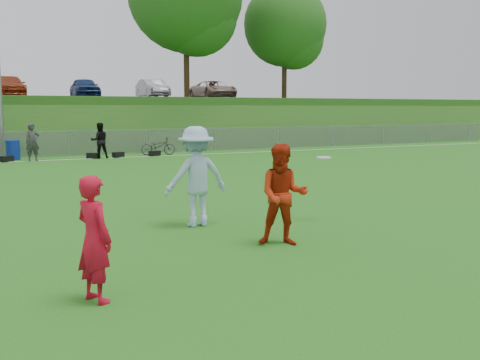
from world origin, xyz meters
TOP-DOWN VIEW (x-y plane):
  - ground at (0.00, 0.00)m, footprint 120.00×120.00m
  - sideline_far at (0.00, 18.00)m, footprint 60.00×0.10m
  - fence at (0.00, 20.00)m, footprint 58.00×0.06m
  - berm at (0.00, 31.00)m, footprint 120.00×18.00m
  - parking_lot at (0.00, 33.00)m, footprint 120.00×12.00m
  - tree_green_near at (8.16, 24.42)m, footprint 7.14×7.14m
  - tree_green_far at (16.16, 25.92)m, footprint 5.88×5.88m
  - car_row at (-1.17, 32.00)m, footprint 32.04×5.18m
  - spectator_row at (-2.93, 18.00)m, footprint 7.63×0.72m
  - gear_bags at (0.98, 18.10)m, footprint 7.40×0.58m
  - player_red_left at (-2.70, -1.23)m, footprint 0.57×0.68m
  - player_red_center at (0.78, 0.15)m, footprint 1.08×1.00m
  - player_blue at (-0.02, 2.24)m, footprint 1.33×0.79m
  - frisbee at (2.61, 1.58)m, footprint 0.31×0.31m
  - recycling_bin at (-2.58, 19.00)m, footprint 0.75×0.75m
  - bicycle at (4.22, 18.58)m, footprint 1.81×0.87m

SIDE VIEW (x-z plane):
  - ground at x=0.00m, z-range 0.00..0.00m
  - sideline_far at x=0.00m, z-range 0.00..0.01m
  - gear_bags at x=0.98m, z-range 0.00..0.26m
  - bicycle at x=4.22m, z-range 0.00..0.91m
  - recycling_bin at x=-2.58m, z-range 0.00..0.91m
  - fence at x=0.00m, z-range 0.00..1.30m
  - player_red_left at x=-2.70m, z-range 0.00..1.58m
  - spectator_row at x=-2.93m, z-range 0.00..1.69m
  - player_red_center at x=0.78m, z-range 0.00..1.77m
  - player_blue at x=-0.02m, z-range 0.00..2.02m
  - frisbee at x=2.61m, z-range 1.33..1.36m
  - berm at x=0.00m, z-range 0.00..3.00m
  - parking_lot at x=0.00m, z-range 3.00..3.10m
  - car_row at x=-1.17m, z-range 3.10..4.54m
  - tree_green_far at x=16.16m, z-range 3.87..12.06m
  - tree_green_near at x=8.16m, z-range 4.06..14.00m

